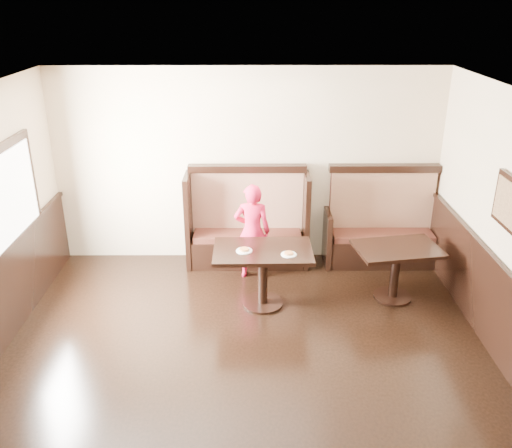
{
  "coord_description": "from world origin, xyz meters",
  "views": [
    {
      "loc": [
        0.08,
        -3.93,
        3.66
      ],
      "look_at": [
        0.12,
        2.35,
        1.0
      ],
      "focal_mm": 38.0,
      "sensor_mm": 36.0,
      "label": 1
    }
  ],
  "objects_px": {
    "table_main": "(263,263)",
    "booth_neighbor": "(381,231)",
    "child": "(252,232)",
    "booth_main": "(247,229)",
    "table_neighbor": "(396,260)"
  },
  "relations": [
    {
      "from": "table_main",
      "to": "booth_neighbor",
      "type": "bearing_deg",
      "value": 34.24
    },
    {
      "from": "booth_neighbor",
      "to": "child",
      "type": "bearing_deg",
      "value": -166.29
    },
    {
      "from": "booth_main",
      "to": "child",
      "type": "bearing_deg",
      "value": -81.33
    },
    {
      "from": "child",
      "to": "table_main",
      "type": "bearing_deg",
      "value": 102.24
    },
    {
      "from": "table_neighbor",
      "to": "child",
      "type": "distance_m",
      "value": 1.94
    },
    {
      "from": "booth_neighbor",
      "to": "table_main",
      "type": "bearing_deg",
      "value": -145.07
    },
    {
      "from": "booth_main",
      "to": "table_main",
      "type": "xyz_separation_m",
      "value": [
        0.2,
        -1.22,
        0.07
      ]
    },
    {
      "from": "booth_main",
      "to": "table_neighbor",
      "type": "xyz_separation_m",
      "value": [
        1.91,
        -1.07,
        0.02
      ]
    },
    {
      "from": "booth_neighbor",
      "to": "table_main",
      "type": "distance_m",
      "value": 2.14
    },
    {
      "from": "booth_neighbor",
      "to": "table_neighbor",
      "type": "xyz_separation_m",
      "value": [
        -0.04,
        -1.06,
        0.06
      ]
    },
    {
      "from": "table_main",
      "to": "child",
      "type": "distance_m",
      "value": 0.78
    },
    {
      "from": "booth_main",
      "to": "table_neighbor",
      "type": "bearing_deg",
      "value": -29.16
    },
    {
      "from": "booth_main",
      "to": "table_main",
      "type": "distance_m",
      "value": 1.24
    },
    {
      "from": "table_main",
      "to": "child",
      "type": "relative_size",
      "value": 0.9
    },
    {
      "from": "booth_main",
      "to": "table_neighbor",
      "type": "height_order",
      "value": "booth_main"
    }
  ]
}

